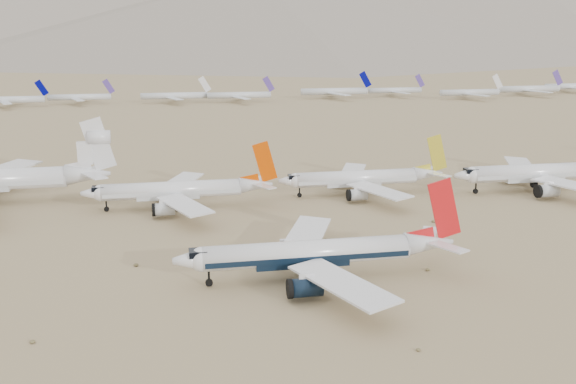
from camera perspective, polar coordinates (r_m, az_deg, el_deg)
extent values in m
plane|color=#8A7650|center=(117.47, 1.48, -8.09)|extent=(7000.00, 7000.00, 0.00)
cylinder|color=silver|center=(117.40, 1.71, -5.40)|extent=(38.15, 4.51, 4.51)
cube|color=black|center=(117.59, 1.71, -5.65)|extent=(37.39, 4.58, 1.01)
sphere|color=silver|center=(115.03, -7.66, -5.95)|extent=(4.51, 4.51, 4.51)
cube|color=black|center=(114.58, -8.02, -5.39)|extent=(3.16, 2.93, 1.13)
cone|color=silver|center=(124.28, 12.43, -4.44)|extent=(9.54, 4.51, 4.51)
cube|color=silver|center=(106.25, 4.84, -8.08)|extent=(14.73, 23.22, 0.71)
cube|color=silver|center=(121.05, 14.06, -4.77)|extent=(6.06, 7.92, 0.27)
cylinder|color=black|center=(109.47, 1.67, -8.49)|extent=(5.30, 3.25, 3.25)
cube|color=silver|center=(130.62, 1.71, -3.69)|extent=(14.73, 23.22, 0.71)
cube|color=silver|center=(128.63, 12.44, -3.53)|extent=(6.06, 7.92, 0.27)
cylinder|color=black|center=(126.60, -0.15, -5.25)|extent=(5.30, 3.25, 3.25)
cube|color=red|center=(123.40, 13.72, -1.45)|extent=(7.23, 0.36, 11.91)
cylinder|color=black|center=(116.71, -7.03, -8.00)|extent=(1.35, 0.56, 1.35)
cylinder|color=black|center=(116.39, 2.81, -7.82)|extent=(1.89, 1.13, 1.89)
cylinder|color=black|center=(122.10, 2.11, -6.73)|extent=(1.89, 1.13, 1.89)
cylinder|color=silver|center=(194.07, 21.23, 1.66)|extent=(38.75, 4.70, 4.70)
cube|color=silver|center=(194.19, 21.21, 1.49)|extent=(37.97, 4.77, 1.06)
sphere|color=silver|center=(184.64, 16.11, 1.46)|extent=(4.70, 4.70, 4.70)
cube|color=black|center=(184.05, 15.94, 1.85)|extent=(3.29, 3.05, 1.17)
cube|color=silver|center=(184.82, 24.19, 0.50)|extent=(14.96, 23.58, 0.73)
cylinder|color=silver|center=(185.71, 22.11, 0.10)|extent=(5.38, 3.38, 3.38)
cube|color=silver|center=(207.15, 19.95, 2.29)|extent=(14.96, 23.58, 0.73)
cylinder|color=silver|center=(201.58, 19.22, 1.42)|extent=(5.38, 3.38, 3.38)
cylinder|color=black|center=(186.22, 16.33, 0.07)|extent=(1.41, 0.59, 1.41)
cylinder|color=black|center=(193.18, 22.02, 0.18)|extent=(1.97, 1.17, 1.97)
cylinder|color=black|center=(198.57, 21.02, 0.64)|extent=(1.97, 1.17, 1.97)
cylinder|color=silver|center=(177.84, 6.08, 1.26)|extent=(33.99, 4.13, 4.13)
cube|color=silver|center=(177.96, 6.07, 1.10)|extent=(33.31, 4.19, 0.93)
sphere|color=silver|center=(173.77, 0.70, 1.03)|extent=(4.13, 4.13, 4.13)
cube|color=black|center=(173.40, 0.50, 1.38)|extent=(2.89, 2.69, 1.03)
cone|color=silver|center=(184.85, 12.33, 1.60)|extent=(8.50, 4.13, 4.13)
cube|color=silver|center=(167.73, 8.10, 0.14)|extent=(13.13, 20.69, 0.64)
cube|color=silver|center=(181.89, 13.30, 1.51)|extent=(5.40, 7.06, 0.25)
cylinder|color=silver|center=(170.11, 6.25, -0.25)|extent=(4.72, 2.97, 2.97)
cube|color=silver|center=(189.93, 5.79, 1.89)|extent=(13.13, 20.69, 0.64)
cube|color=silver|center=(188.90, 12.34, 2.04)|extent=(5.40, 7.06, 0.25)
cylinder|color=silver|center=(185.78, 4.75, 1.04)|extent=(4.72, 2.97, 2.97)
cube|color=gold|center=(184.60, 13.10, 3.41)|extent=(6.44, 0.33, 10.62)
cylinder|color=black|center=(174.98, 1.03, -0.27)|extent=(1.24, 0.52, 1.24)
cylinder|color=black|center=(176.49, 6.75, -0.16)|extent=(1.74, 1.03, 1.74)
cylinder|color=black|center=(181.84, 6.21, 0.29)|extent=(1.74, 1.03, 1.74)
cylinder|color=silver|center=(165.87, -10.28, 0.20)|extent=(34.94, 4.27, 4.27)
cube|color=silver|center=(166.00, -10.27, 0.02)|extent=(34.24, 4.33, 0.96)
sphere|color=silver|center=(166.75, -16.29, -0.08)|extent=(4.27, 4.27, 4.27)
cube|color=black|center=(166.54, -16.53, 0.30)|extent=(2.99, 2.78, 1.07)
cone|color=silver|center=(167.25, -2.87, 0.65)|extent=(8.73, 4.27, 4.27)
cube|color=silver|center=(154.17, -9.20, -1.13)|extent=(13.49, 21.26, 0.66)
cube|color=silver|center=(163.48, -2.09, 0.53)|extent=(5.55, 7.25, 0.26)
cylinder|color=silver|center=(158.19, -10.90, -1.53)|extent=(4.85, 3.07, 3.07)
cube|color=silver|center=(178.06, -9.46, 0.96)|extent=(13.49, 21.26, 0.66)
cube|color=silver|center=(171.24, -2.50, 1.16)|extent=(5.55, 7.25, 0.26)
cylinder|color=silver|center=(174.93, -10.91, 0.01)|extent=(4.85, 3.07, 3.07)
cube|color=#D04000|center=(166.26, -2.07, 2.71)|extent=(6.62, 0.34, 10.91)
cylinder|color=black|center=(167.72, -15.82, -1.47)|extent=(1.28, 0.53, 1.28)
cylinder|color=black|center=(164.02, -9.70, -1.39)|extent=(1.79, 1.07, 1.79)
cylinder|color=black|center=(169.78, -9.74, -0.85)|extent=(1.79, 1.07, 1.79)
cone|color=silver|center=(179.93, -17.36, 1.52)|extent=(11.71, 5.61, 5.61)
cube|color=silver|center=(174.28, -16.82, 1.39)|extent=(7.44, 9.72, 0.34)
cube|color=silver|center=(200.58, -24.02, 1.79)|extent=(18.09, 28.51, 0.87)
cube|color=silver|center=(184.77, -16.49, 2.13)|extent=(7.44, 9.72, 0.34)
cube|color=silver|center=(178.03, -16.51, 4.11)|extent=(8.88, 0.45, 14.63)
cylinder|color=silver|center=(177.70, -16.45, 4.69)|extent=(5.86, 3.63, 3.63)
cylinder|color=silver|center=(410.11, -23.52, 7.53)|extent=(39.03, 3.86, 3.86)
cube|color=#00016B|center=(405.89, -21.06, 8.64)|extent=(7.77, 0.39, 9.79)
cube|color=silver|center=(400.37, -23.81, 7.28)|extent=(10.28, 17.97, 0.39)
cube|color=silver|center=(419.98, -23.22, 7.62)|extent=(10.28, 17.97, 0.39)
cylinder|color=silver|center=(411.92, -18.04, 8.03)|extent=(36.94, 3.65, 3.65)
cube|color=#4D358F|center=(409.55, -15.67, 9.04)|extent=(7.36, 0.37, 9.27)
cube|color=silver|center=(402.54, -18.19, 7.81)|extent=(9.73, 17.00, 0.37)
cube|color=silver|center=(421.41, -17.88, 8.09)|extent=(9.73, 17.00, 0.37)
cylinder|color=silver|center=(404.31, -10.09, 8.42)|extent=(40.23, 3.98, 3.98)
cube|color=silver|center=(404.37, -7.42, 9.48)|extent=(8.01, 0.40, 10.09)
cube|color=silver|center=(394.02, -10.07, 8.19)|extent=(10.60, 18.52, 0.40)
cube|color=silver|center=(414.73, -10.12, 8.48)|extent=(10.60, 18.52, 0.40)
cylinder|color=silver|center=(403.34, -4.37, 8.58)|extent=(39.54, 3.91, 3.91)
cube|color=#4D358F|center=(405.22, -1.74, 9.58)|extent=(7.87, 0.39, 9.92)
cube|color=silver|center=(393.29, -4.20, 8.35)|extent=(10.42, 18.20, 0.39)
cube|color=silver|center=(413.52, -4.53, 8.64)|extent=(10.42, 18.20, 0.39)
cylinder|color=silver|center=(425.07, 4.14, 8.91)|extent=(44.29, 4.38, 4.38)
cube|color=#00016B|center=(430.23, 6.88, 9.90)|extent=(8.82, 0.44, 11.11)
cube|color=silver|center=(414.12, 4.55, 8.67)|extent=(11.67, 20.39, 0.44)
cube|color=silver|center=(436.18, 3.75, 8.97)|extent=(11.67, 20.39, 0.44)
cylinder|color=silver|center=(441.01, 9.49, 8.91)|extent=(36.80, 3.64, 3.64)
cube|color=#4D358F|center=(446.73, 11.64, 9.67)|extent=(7.33, 0.36, 9.23)
cube|color=silver|center=(432.18, 9.92, 8.71)|extent=(9.70, 16.94, 0.36)
cube|color=silver|center=(449.98, 9.07, 8.96)|extent=(9.70, 16.94, 0.36)
cylinder|color=silver|center=(435.50, 15.85, 8.52)|extent=(40.19, 3.97, 3.97)
cube|color=silver|center=(443.66, 18.12, 9.32)|extent=(8.00, 0.40, 10.08)
cube|color=silver|center=(426.32, 16.46, 8.28)|extent=(10.59, 18.50, 0.40)
cube|color=silver|center=(444.85, 15.25, 8.59)|extent=(10.59, 18.50, 0.40)
cylinder|color=silver|center=(471.40, 20.64, 8.58)|extent=(43.77, 4.33, 4.33)
cube|color=#4D358F|center=(481.81, 22.85, 9.36)|extent=(8.72, 0.43, 10.98)
cube|color=silver|center=(461.85, 21.36, 8.33)|extent=(11.53, 20.15, 0.43)
cube|color=silver|center=(481.15, 19.94, 8.66)|extent=(11.53, 20.15, 0.43)
cylinder|color=silver|center=(504.62, 23.97, 8.58)|extent=(42.55, 4.20, 4.20)
cube|color=silver|center=(513.75, 23.27, 8.66)|extent=(11.21, 19.59, 0.42)
cone|color=slate|center=(1218.66, -2.67, 15.56)|extent=(1260.00, 1260.00, 140.00)
ellipsoid|color=brown|center=(103.64, -21.76, -12.24)|extent=(0.84, 0.84, 0.46)
ellipsoid|color=brown|center=(128.65, -13.36, -6.31)|extent=(0.98, 0.98, 0.54)
ellipsoid|color=brown|center=(96.35, 11.50, -13.57)|extent=(0.70, 0.70, 0.39)
ellipsoid|color=brown|center=(125.87, 12.32, -6.74)|extent=(0.84, 0.84, 0.46)
ellipsoid|color=brown|center=(156.52, 12.81, -2.54)|extent=(0.98, 0.98, 0.54)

